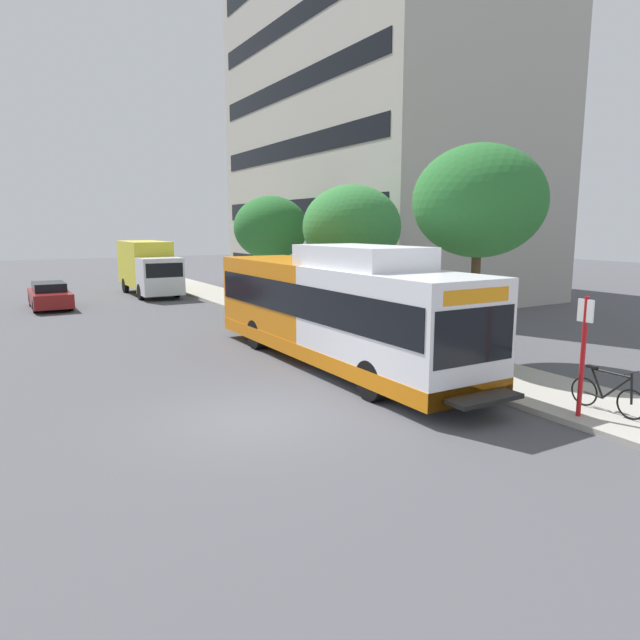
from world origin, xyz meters
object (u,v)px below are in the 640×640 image
Objects in this scene: transit_bus at (335,309)px; parked_car_far_lane at (50,295)px; street_tree_mid_block at (352,227)px; box_truck_background at (148,266)px; bicycle_parked at (607,394)px; street_tree_near_stop at (479,202)px; street_tree_far_block at (271,228)px; bus_stop_sign_pole at (583,348)px.

parked_car_far_lane is (-6.31, 17.55, -1.04)m from transit_bus.
street_tree_mid_block is 0.81× the size of box_truck_background.
transit_bus reaches higher than bicycle_parked.
street_tree_mid_block is at bearing -50.18° from parked_car_far_lane.
box_truck_background is (-4.50, 15.61, -2.39)m from street_tree_mid_block.
street_tree_near_stop is 14.42m from street_tree_far_block.
parked_car_far_lane reaches higher than bicycle_parked.
street_tree_far_block is at bearing 89.88° from street_tree_near_stop.
street_tree_mid_block is 16.42m from box_truck_background.
street_tree_far_block is (3.88, 12.48, 2.38)m from transit_bus.
transit_bus is 6.96× the size of bicycle_parked.
bicycle_parked is at bearing -103.69° from street_tree_near_stop.
transit_bus is 2.72× the size of parked_car_far_lane.
bus_stop_sign_pole reaches higher than parked_car_far_lane.
street_tree_near_stop reaches higher than transit_bus.
street_tree_near_stop is 0.92× the size of box_truck_background.
box_truck_background is (5.84, 3.22, 1.08)m from parked_car_far_lane.
street_tree_near_stop reaches higher than bicycle_parked.
bicycle_parked is 0.32× the size of street_tree_far_block.
transit_bus is at bearing 109.61° from bicycle_parked.
bus_stop_sign_pole is 0.37× the size of box_truck_background.
transit_bus reaches higher than parked_car_far_lane.
street_tree_near_stop is (3.85, -1.92, 3.20)m from transit_bus.
street_tree_near_stop is at bearing -79.22° from box_truck_background.
street_tree_far_block is 1.24× the size of parked_car_far_lane.
bicycle_parked is 0.39× the size of parked_car_far_lane.
street_tree_near_stop is 1.43× the size of parked_car_far_lane.
street_tree_mid_block reaches higher than street_tree_far_block.
street_tree_near_stop reaches higher than street_tree_far_block.
bicycle_parked is 26.29m from parked_car_far_lane.
box_truck_background is (-2.29, 27.81, 0.09)m from bus_stop_sign_pole.
street_tree_far_block is 11.88m from parked_car_far_lane.
street_tree_near_stop reaches higher than street_tree_mid_block.
street_tree_far_block is (-0.15, 7.32, -0.05)m from street_tree_mid_block.
parked_car_far_lane is at bearing 109.72° from bicycle_parked.
bus_stop_sign_pole reaches higher than bicycle_parked.
street_tree_near_stop reaches higher than parked_car_far_lane.
transit_bus is 2.15× the size of street_tree_mid_block.
bicycle_parked is 0.31× the size of street_tree_mid_block.
street_tree_mid_block is at bearing 52.04° from transit_bus.
bus_stop_sign_pole is 25.92m from parked_car_far_lane.
street_tree_far_block is (0.03, 14.40, -0.82)m from street_tree_near_stop.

